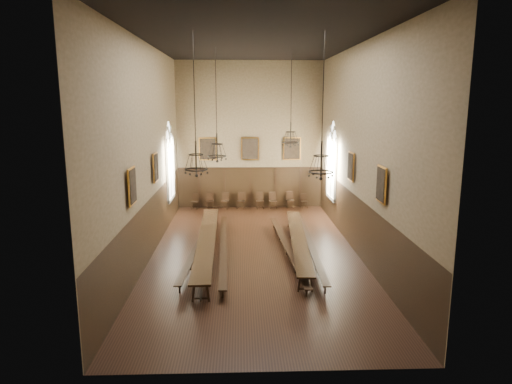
{
  "coord_description": "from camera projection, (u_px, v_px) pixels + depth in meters",
  "views": [
    {
      "loc": [
        -0.62,
        -19.2,
        6.61
      ],
      "look_at": [
        0.11,
        1.5,
        2.46
      ],
      "focal_mm": 32.0,
      "sensor_mm": 36.0,
      "label": 1
    }
  ],
  "objects": [
    {
      "name": "chair_2",
      "position": [
        225.0,
        204.0,
        28.35
      ],
      "size": [
        0.55,
        0.55,
        1.03
      ],
      "rotation": [
        0.0,
        0.0,
        -0.24
      ],
      "color": "black",
      "rests_on": "floor"
    },
    {
      "name": "portrait_right_0",
      "position": [
        351.0,
        166.0,
        20.54
      ],
      "size": [
        0.12,
        1.0,
        1.3
      ],
      "color": "gold",
      "rests_on": "wall_right"
    },
    {
      "name": "chair_4",
      "position": [
        260.0,
        204.0,
        28.41
      ],
      "size": [
        0.5,
        0.5,
        1.03
      ],
      "rotation": [
        0.0,
        0.0,
        0.1
      ],
      "color": "black",
      "rests_on": "floor"
    },
    {
      "name": "table_left",
      "position": [
        207.0,
        246.0,
        19.8
      ],
      "size": [
        0.99,
        10.5,
        0.82
      ],
      "rotation": [
        0.0,
        0.0,
        0.02
      ],
      "color": "black",
      "rests_on": "floor"
    },
    {
      "name": "portrait_right_1",
      "position": [
        381.0,
        184.0,
        16.13
      ],
      "size": [
        0.12,
        1.0,
        1.3
      ],
      "color": "gold",
      "rests_on": "wall_right"
    },
    {
      "name": "portrait_left_0",
      "position": [
        156.0,
        167.0,
        20.24
      ],
      "size": [
        0.12,
        1.0,
        1.3
      ],
      "color": "gold",
      "rests_on": "wall_left"
    },
    {
      "name": "chandelier_back_left",
      "position": [
        217.0,
        149.0,
        21.6
      ],
      "size": [
        0.89,
        0.89,
        5.14
      ],
      "color": "black",
      "rests_on": "ceiling"
    },
    {
      "name": "chair_7",
      "position": [
        304.0,
        204.0,
        28.6
      ],
      "size": [
        0.45,
        0.45,
        0.88
      ],
      "rotation": [
        0.0,
        0.0,
        0.19
      ],
      "color": "black",
      "rests_on": "floor"
    },
    {
      "name": "chair_6",
      "position": [
        290.0,
        203.0,
        28.59
      ],
      "size": [
        0.5,
        0.5,
        1.03
      ],
      "rotation": [
        0.0,
        0.0,
        0.11
      ],
      "color": "black",
      "rests_on": "floor"
    },
    {
      "name": "window_right",
      "position": [
        332.0,
        160.0,
        25.01
      ],
      "size": [
        0.2,
        2.2,
        4.6
      ],
      "primitive_type": null,
      "color": "white",
      "rests_on": "wall_right"
    },
    {
      "name": "window_left",
      "position": [
        170.0,
        161.0,
        24.7
      ],
      "size": [
        0.2,
        2.2,
        4.6
      ],
      "primitive_type": null,
      "color": "white",
      "rests_on": "wall_left"
    },
    {
      "name": "chair_5",
      "position": [
        273.0,
        204.0,
        28.46
      ],
      "size": [
        0.51,
        0.51,
        1.01
      ],
      "rotation": [
        0.0,
        0.0,
        0.16
      ],
      "color": "black",
      "rests_on": "floor"
    },
    {
      "name": "chair_3",
      "position": [
        241.0,
        204.0,
        28.39
      ],
      "size": [
        0.54,
        0.54,
        1.02
      ],
      "rotation": [
        0.0,
        0.0,
        -0.21
      ],
      "color": "black",
      "rests_on": "floor"
    },
    {
      "name": "chandelier_front_right",
      "position": [
        321.0,
        163.0,
        16.59
      ],
      "size": [
        0.92,
        0.92,
        5.11
      ],
      "color": "black",
      "rests_on": "ceiling"
    },
    {
      "name": "portrait_back_1",
      "position": [
        250.0,
        149.0,
        28.11
      ],
      "size": [
        1.1,
        0.12,
        1.4
      ],
      "color": "gold",
      "rests_on": "wall_back"
    },
    {
      "name": "bench_right_inner",
      "position": [
        287.0,
        249.0,
        19.87
      ],
      "size": [
        0.8,
        9.48,
        0.43
      ],
      "rotation": [
        0.0,
        0.0,
        0.05
      ],
      "color": "black",
      "rests_on": "floor"
    },
    {
      "name": "portrait_back_2",
      "position": [
        292.0,
        149.0,
        28.2
      ],
      "size": [
        1.1,
        0.12,
        1.4
      ],
      "color": "gold",
      "rests_on": "wall_back"
    },
    {
      "name": "wainscot_panelling",
      "position": [
        255.0,
        226.0,
        19.89
      ],
      "size": [
        9.0,
        18.0,
        2.5
      ],
      "primitive_type": null,
      "color": "black",
      "rests_on": "floor"
    },
    {
      "name": "bench_left_inner",
      "position": [
        223.0,
        248.0,
        19.94
      ],
      "size": [
        0.59,
        9.83,
        0.44
      ],
      "rotation": [
        0.0,
        0.0,
        0.03
      ],
      "color": "black",
      "rests_on": "floor"
    },
    {
      "name": "chandelier_back_right",
      "position": [
        291.0,
        136.0,
        22.14
      ],
      "size": [
        0.79,
        0.79,
        4.52
      ],
      "color": "black",
      "rests_on": "ceiling"
    },
    {
      "name": "chandelier_front_left",
      "position": [
        196.0,
        160.0,
        16.55
      ],
      "size": [
        0.84,
        0.84,
        5.0
      ],
      "color": "black",
      "rests_on": "ceiling"
    },
    {
      "name": "chair_1",
      "position": [
        210.0,
        204.0,
        28.43
      ],
      "size": [
        0.45,
        0.45,
        0.99
      ],
      "rotation": [
        0.0,
        0.0,
        0.03
      ],
      "color": "black",
      "rests_on": "floor"
    },
    {
      "name": "wall_left",
      "position": [
        147.0,
        152.0,
        19.1
      ],
      "size": [
        0.02,
        18.0,
        9.0
      ],
      "primitive_type": "cube",
      "color": "#7E6A4D",
      "rests_on": "ground"
    },
    {
      "name": "portrait_back_0",
      "position": [
        208.0,
        149.0,
        28.02
      ],
      "size": [
        1.1,
        0.12,
        1.4
      ],
      "color": "gold",
      "rests_on": "wall_back"
    },
    {
      "name": "bench_left_outer",
      "position": [
        199.0,
        246.0,
        20.21
      ],
      "size": [
        0.94,
        9.56,
        0.43
      ],
      "rotation": [
        0.0,
        0.0,
        -0.07
      ],
      "color": "black",
      "rests_on": "floor"
    },
    {
      "name": "bench_right_outer",
      "position": [
        310.0,
        245.0,
        20.31
      ],
      "size": [
        0.61,
        9.92,
        0.45
      ],
      "rotation": [
        0.0,
        0.0,
        -0.03
      ],
      "color": "black",
      "rests_on": "floor"
    },
    {
      "name": "ceiling",
      "position": [
        255.0,
        40.0,
        18.37
      ],
      "size": [
        9.0,
        18.0,
        0.02
      ],
      "primitive_type": "cube",
      "color": "black",
      "rests_on": "ground"
    },
    {
      "name": "table_right",
      "position": [
        298.0,
        245.0,
        20.11
      ],
      "size": [
        1.27,
        9.38,
        0.73
      ],
      "rotation": [
        0.0,
        0.0,
        -0.07
      ],
      "color": "black",
      "rests_on": "floor"
    },
    {
      "name": "wall_front",
      "position": [
        267.0,
        195.0,
        10.42
      ],
      "size": [
        9.0,
        0.02,
        9.0
      ],
      "primitive_type": "cube",
      "color": "#7E6A4D",
      "rests_on": "ground"
    },
    {
      "name": "wall_back",
      "position": [
        250.0,
        136.0,
        28.08
      ],
      "size": [
        9.0,
        0.02,
        9.0
      ],
      "primitive_type": "cube",
      "color": "#7E6A4D",
      "rests_on": "ground"
    },
    {
      "name": "floor",
      "position": [
        255.0,
        253.0,
        20.14
      ],
      "size": [
        9.0,
        18.0,
        0.02
      ],
      "primitive_type": "cube",
      "color": "black",
      "rests_on": "ground"
    },
    {
      "name": "wall_right",
      "position": [
        360.0,
        151.0,
        19.41
      ],
      "size": [
        0.02,
        18.0,
        9.0
      ],
      "primitive_type": "cube",
      "color": "#7E6A4D",
      "rests_on": "ground"
    },
    {
      "name": "chair_0",
      "position": [
        195.0,
        204.0,
        28.29
      ],
      "size": [
        0.52,
        0.52,
        0.97
      ],
      "rotation": [
        0.0,
        0.0,
        -0.23
      ],
      "color": "black",
      "rests_on": "floor"
    },
    {
      "name": "portrait_left_1",
      "position": [
        132.0,
        186.0,
        15.83
      ],
      "size": [
        0.12,
        1.0,
        1.3
      ],
      "color": "gold",
      "rests_on": "wall_left"
    }
  ]
}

